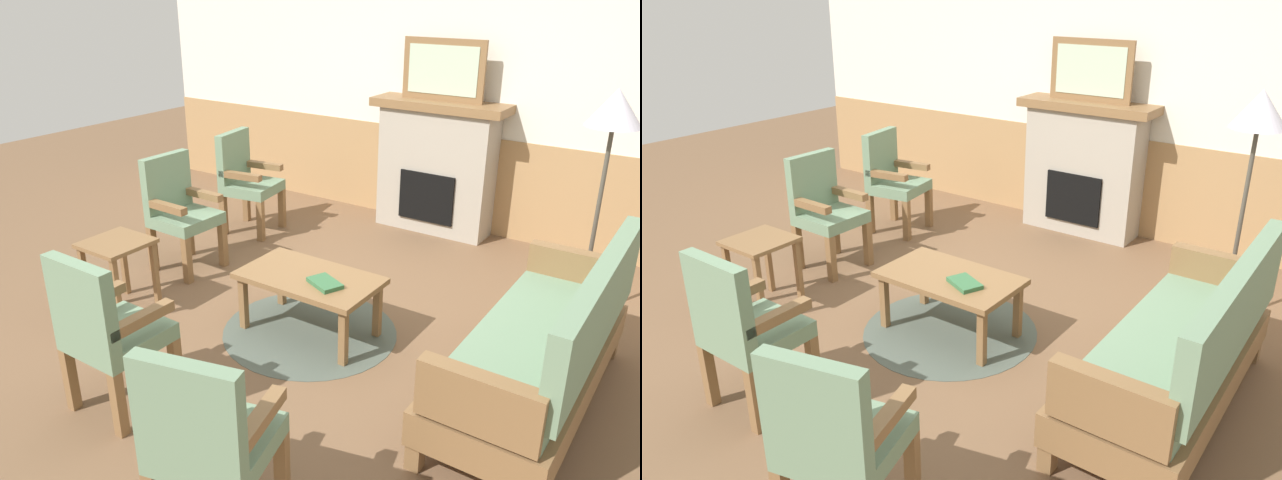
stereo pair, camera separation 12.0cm
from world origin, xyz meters
TOP-DOWN VIEW (x-y plane):
  - ground_plane at (0.00, 0.00)m, footprint 14.00×14.00m
  - wall_back at (0.00, 2.60)m, footprint 7.20×0.14m
  - fireplace at (0.00, 2.35)m, footprint 1.30×0.44m
  - framed_picture at (0.00, 2.35)m, footprint 0.80×0.04m
  - couch at (1.73, 0.04)m, footprint 0.70×1.80m
  - coffee_table at (0.15, 0.00)m, footprint 0.96×0.56m
  - round_rug at (0.15, 0.00)m, footprint 1.24×1.24m
  - book_on_table at (0.32, -0.06)m, footprint 0.28×0.23m
  - armchair_near_fireplace at (-1.41, 0.29)m, footprint 0.49×0.49m
  - armchair_by_window_left at (-1.52, 1.28)m, footprint 0.55×0.55m
  - armchair_front_left at (-0.27, -1.35)m, footprint 0.48×0.48m
  - armchair_front_center at (0.83, -1.69)m, footprint 0.58×0.58m
  - side_table at (-1.22, -0.52)m, footprint 0.44×0.44m
  - floor_lamp_by_couch at (1.69, 1.29)m, footprint 0.36×0.36m

SIDE VIEW (x-z plane):
  - ground_plane at x=0.00m, z-range 0.00..0.00m
  - round_rug at x=0.15m, z-range 0.00..0.01m
  - coffee_table at x=0.15m, z-range 0.17..0.61m
  - couch at x=1.73m, z-range -0.09..0.89m
  - side_table at x=-1.22m, z-range 0.16..0.71m
  - book_on_table at x=0.32m, z-range 0.44..0.47m
  - armchair_near_fireplace at x=-1.41m, z-range 0.05..1.03m
  - armchair_by_window_left at x=-1.52m, z-range 0.05..1.03m
  - armchair_front_left at x=-0.27m, z-range 0.05..1.03m
  - armchair_front_center at x=0.83m, z-range 0.05..1.03m
  - fireplace at x=0.00m, z-range 0.01..1.29m
  - wall_back at x=0.00m, z-range -0.04..2.66m
  - floor_lamp_by_couch at x=1.69m, z-range 0.61..2.29m
  - framed_picture at x=0.00m, z-range 1.28..1.84m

